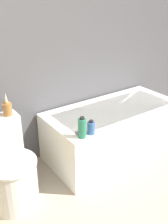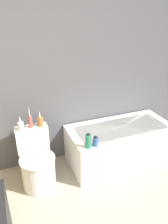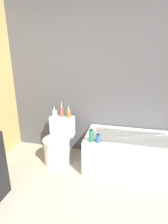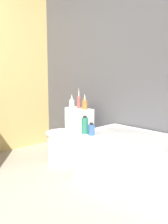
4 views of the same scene
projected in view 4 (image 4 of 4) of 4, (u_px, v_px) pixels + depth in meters
wall_back_tiled at (116, 62)px, 3.24m from camera, size 6.40×0.06×2.60m
bathtub at (149, 166)px, 2.57m from camera, size 1.47×0.71×0.53m
toilet at (67, 141)px, 3.40m from camera, size 0.43×0.58×0.70m
vase_gold at (72, 103)px, 3.54m from camera, size 0.07×0.07×0.19m
vase_silver at (79, 101)px, 3.46m from camera, size 0.05×0.05×0.28m
vase_bronze at (85, 104)px, 3.38m from camera, size 0.08×0.08×0.21m
shampoo_bottle_tall at (85, 125)px, 2.77m from camera, size 0.07×0.07×0.19m
shampoo_bottle_short at (91, 130)px, 2.70m from camera, size 0.07×0.07×0.13m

